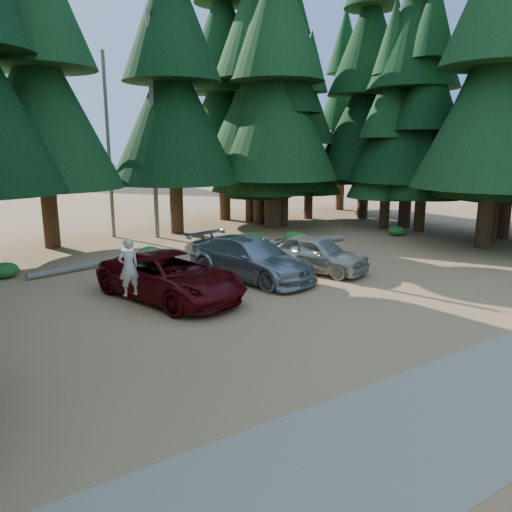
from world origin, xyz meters
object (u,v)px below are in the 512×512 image
object	(u,v)px
silver_minivan_right	(316,254)
frisbee_player	(129,267)
log_right	(301,241)
silver_minivan_center	(251,258)
log_left	(73,269)
red_pickup	(171,276)
log_mid	(243,242)

from	to	relation	value
silver_minivan_right	frisbee_player	bearing A→B (deg)	164.75
silver_minivan_right	log_right	xyz separation A→B (m)	(3.16, 4.82, -0.59)
frisbee_player	silver_minivan_center	bearing A→B (deg)	-172.31
frisbee_player	silver_minivan_right	bearing A→B (deg)	179.36
frisbee_player	log_left	xyz separation A→B (m)	(-0.22, 6.18, -1.32)
silver_minivan_right	log_left	bearing A→B (deg)	126.67
red_pickup	silver_minivan_center	bearing A→B (deg)	-4.39
silver_minivan_right	log_mid	bearing A→B (deg)	64.53
frisbee_player	log_right	distance (m)	12.68
log_mid	log_right	size ratio (longest dim) A/B	0.62
red_pickup	silver_minivan_right	world-z (taller)	red_pickup
red_pickup	log_left	distance (m)	5.92
red_pickup	frisbee_player	bearing A→B (deg)	-174.75
red_pickup	log_mid	world-z (taller)	red_pickup
red_pickup	silver_minivan_right	xyz separation A→B (m)	(6.53, 0.12, -0.04)
log_mid	log_left	bearing A→B (deg)	-171.82
red_pickup	log_right	xyz separation A→B (m)	(9.68, 4.95, -0.63)
silver_minivan_right	log_left	xyz separation A→B (m)	(-8.39, 5.46, -0.62)
frisbee_player	log_left	world-z (taller)	frisbee_player
frisbee_player	log_mid	xyz separation A→B (m)	(8.77, 7.23, -1.33)
log_mid	log_right	distance (m)	3.07
silver_minivan_right	log_right	bearing A→B (deg)	36.55
red_pickup	silver_minivan_right	size ratio (longest dim) A/B	1.29
red_pickup	log_right	size ratio (longest dim) A/B	1.13
frisbee_player	red_pickup	bearing A→B (deg)	-165.74
log_right	log_mid	bearing A→B (deg)	158.00
silver_minivan_center	log_right	world-z (taller)	silver_minivan_center
silver_minivan_center	frisbee_player	bearing A→B (deg)	179.71
red_pickup	frisbee_player	xyz separation A→B (m)	(-1.65, -0.60, 0.66)
silver_minivan_right	silver_minivan_center	bearing A→B (deg)	148.79
log_right	log_left	bearing A→B (deg)	-171.76
silver_minivan_right	frisbee_player	distance (m)	8.23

